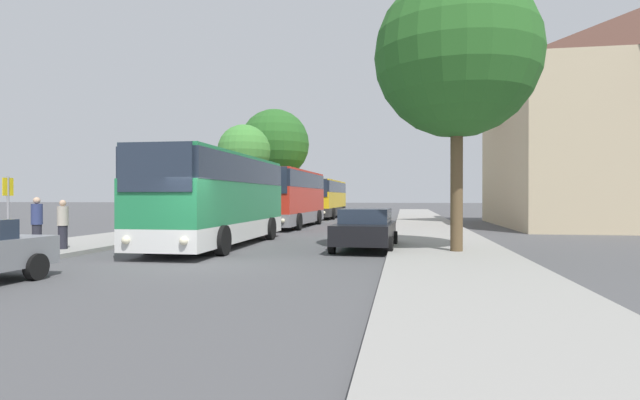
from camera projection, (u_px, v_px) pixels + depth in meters
name	position (u px, v px, depth m)	size (l,w,h in m)	color
ground_plane	(206.00, 265.00, 14.05)	(300.00, 300.00, 0.00)	#4C4C4F
sidewalk_right	(462.00, 268.00, 12.90)	(4.00, 120.00, 0.15)	gray
bus_front	(219.00, 198.00, 19.54)	(2.92, 10.52, 3.54)	silver
bus_middle	(291.00, 197.00, 31.92)	(2.82, 10.73, 3.57)	gray
bus_rear	(324.00, 198.00, 45.83)	(2.93, 11.39, 3.41)	#2D2D2D
parked_car_right_near	(365.00, 229.00, 17.99)	(2.29, 4.31, 1.50)	black
bus_stop_sign	(8.00, 204.00, 16.66)	(0.08, 0.45, 2.47)	gray
pedestrian_waiting_far	(63.00, 224.00, 17.01)	(0.36, 0.36, 1.67)	#23232D
pedestrian_walking_back	(37.00, 223.00, 16.88)	(0.36, 0.36, 1.77)	#23232D
tree_left_near	(275.00, 144.00, 48.01)	(6.68, 6.68, 10.22)	#513D23
tree_left_far	(244.00, 151.00, 41.25)	(4.37, 4.37, 7.77)	#513D23
tree_right_near	(457.00, 56.00, 16.32)	(5.39, 5.39, 9.12)	brown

